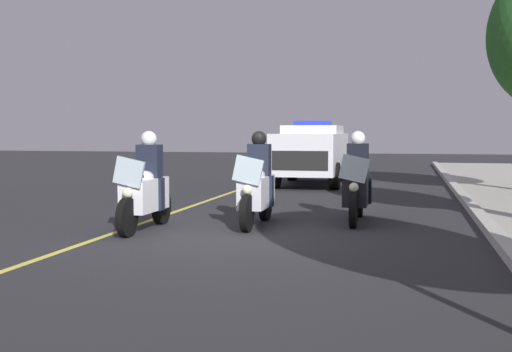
# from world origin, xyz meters

# --- Properties ---
(ground_plane) EXTENTS (80.00, 80.00, 0.00)m
(ground_plane) POSITION_xyz_m (0.00, 0.00, 0.00)
(ground_plane) COLOR #28282B
(curb_strip) EXTENTS (48.00, 0.24, 0.15)m
(curb_strip) POSITION_xyz_m (0.00, 4.05, 0.07)
(curb_strip) COLOR #B7B5AD
(curb_strip) RESTS_ON ground
(lane_stripe_center) EXTENTS (48.00, 0.12, 0.01)m
(lane_stripe_center) POSITION_xyz_m (0.00, -2.11, 0.00)
(lane_stripe_center) COLOR #E0D14C
(lane_stripe_center) RESTS_ON ground
(police_motorcycle_lead_left) EXTENTS (2.14, 0.56, 1.72)m
(police_motorcycle_lead_left) POSITION_xyz_m (-0.26, -1.73, 0.70)
(police_motorcycle_lead_left) COLOR black
(police_motorcycle_lead_left) RESTS_ON ground
(police_motorcycle_lead_right) EXTENTS (2.14, 0.56, 1.72)m
(police_motorcycle_lead_right) POSITION_xyz_m (-1.21, 0.03, 0.70)
(police_motorcycle_lead_right) COLOR black
(police_motorcycle_lead_right) RESTS_ON ground
(police_motorcycle_trailing) EXTENTS (2.14, 0.56, 1.72)m
(police_motorcycle_trailing) POSITION_xyz_m (-2.11, 1.75, 0.70)
(police_motorcycle_trailing) COLOR black
(police_motorcycle_trailing) RESTS_ON ground
(police_suv) EXTENTS (4.92, 2.11, 2.05)m
(police_suv) POSITION_xyz_m (-10.30, -0.31, 1.07)
(police_suv) COLOR silver
(police_suv) RESTS_ON ground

